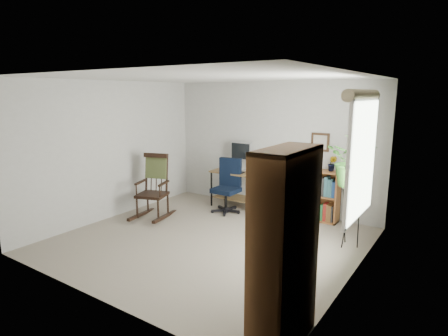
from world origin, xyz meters
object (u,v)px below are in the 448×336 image
Objects in this scene: rocking_chair at (152,186)px; tall_bookshelf at (284,250)px; desk at (237,189)px; low_bookshelf at (314,195)px; office_chair at (226,186)px.

rocking_chair is 0.66× the size of tall_bookshelf.
tall_bookshelf is at bearing -47.68° from rocking_chair.
low_bookshelf reaches higher than desk.
desk is 0.96× the size of office_chair.
desk is at bearing 127.69° from tall_bookshelf.
desk is at bearing 38.20° from rocking_chair.
office_chair is (0.02, -0.43, 0.16)m from desk.
rocking_chair is (-0.92, -0.98, 0.07)m from office_chair.
desk is 0.45m from office_chair.
office_chair is 1.59m from low_bookshelf.
rocking_chair is at bearing -147.64° from low_bookshelf.
tall_bookshelf is (0.97, -3.34, 0.43)m from low_bookshelf.
rocking_chair is (-0.89, -1.41, 0.23)m from desk.
low_bookshelf is at bearing 10.93° from office_chair.
desk is at bearing 84.06° from office_chair.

